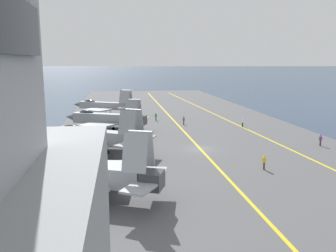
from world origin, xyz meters
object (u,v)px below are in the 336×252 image
parked_jet_nearest (86,175)px  parked_jet_fourth (105,106)px  crew_brown_vest (184,120)px  crew_green_vest (156,116)px  crew_yellow_vest (264,161)px  parked_jet_third (106,119)px  crew_white_vest (243,122)px  crew_purple_vest (321,140)px  parked_jet_second (96,137)px

parked_jet_nearest → parked_jet_fourth: parked_jet_nearest is taller
parked_jet_nearest → crew_brown_vest: 41.39m
crew_green_vest → crew_yellow_vest: bearing=-166.3°
parked_jet_third → crew_green_vest: (10.62, -10.36, -1.40)m
parked_jet_nearest → crew_white_vest: parked_jet_nearest is taller
crew_purple_vest → parked_jet_third: bearing=63.6°
crew_brown_vest → parked_jet_second: bearing=144.1°
crew_white_vest → crew_brown_vest: crew_brown_vest is taller
crew_yellow_vest → crew_white_vest: crew_yellow_vest is taller
parked_jet_third → crew_yellow_vest: size_ratio=8.91×
parked_jet_fourth → crew_brown_vest: parked_jet_fourth is taller
parked_jet_second → parked_jet_third: (17.53, -0.69, -0.28)m
crew_yellow_vest → crew_white_vest: bearing=-14.4°
parked_jet_third → crew_purple_vest: bearing=-116.4°
parked_jet_nearest → crew_yellow_vest: 21.25m
parked_jet_third → crew_white_vest: bearing=-88.4°
parked_jet_nearest → parked_jet_third: 33.34m
crew_brown_vest → parked_jet_fourth: bearing=49.8°
crew_white_vest → crew_purple_vest: bearing=-159.7°
parked_jet_second → crew_green_vest: (28.15, -11.06, -1.68)m
parked_jet_nearest → parked_jet_second: bearing=0.2°
crew_yellow_vest → crew_purple_vest: bearing=-52.2°
crew_brown_vest → parked_jet_third: bearing=107.1°
crew_green_vest → crew_brown_vest: size_ratio=0.98×
crew_purple_vest → crew_white_vest: bearing=20.3°
parked_jet_third → crew_white_vest: 26.54m
crew_yellow_vest → crew_brown_vest: size_ratio=1.04×
parked_jet_third → crew_brown_vest: size_ratio=9.30×
crew_brown_vest → parked_jet_nearest: bearing=157.1°
crew_white_vest → crew_brown_vest: size_ratio=0.99×
parked_jet_nearest → crew_purple_vest: (17.03, -33.44, -1.47)m
crew_yellow_vest → crew_white_vest: size_ratio=1.06×
parked_jet_nearest → parked_jet_second: 15.81m
crew_purple_vest → crew_brown_vest: crew_purple_vest is taller
parked_jet_third → crew_white_vest: parked_jet_third is taller
parked_jet_nearest → crew_green_vest: (43.96, -11.00, -1.51)m
parked_jet_second → crew_white_vest: (18.26, -27.19, -1.67)m
crew_yellow_vest → parked_jet_third: bearing=36.2°
parked_jet_third → parked_jet_nearest: bearing=178.9°
crew_brown_vest → crew_green_vest: bearing=41.0°
crew_white_vest → parked_jet_fourth: bearing=56.9°
parked_jet_third → crew_purple_vest: parked_jet_third is taller
crew_green_vest → crew_white_vest: 18.92m
crew_yellow_vest → crew_purple_vest: size_ratio=1.03×
parked_jet_nearest → parked_jet_fourth: bearing=0.2°
parked_jet_fourth → parked_jet_third: bearing=-177.5°
parked_jet_second → crew_yellow_vest: bearing=-114.3°
parked_jet_second → crew_purple_vest: parked_jet_second is taller
crew_green_vest → crew_white_vest: crew_white_vest is taller
parked_jet_fourth → crew_purple_vest: parked_jet_fourth is taller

